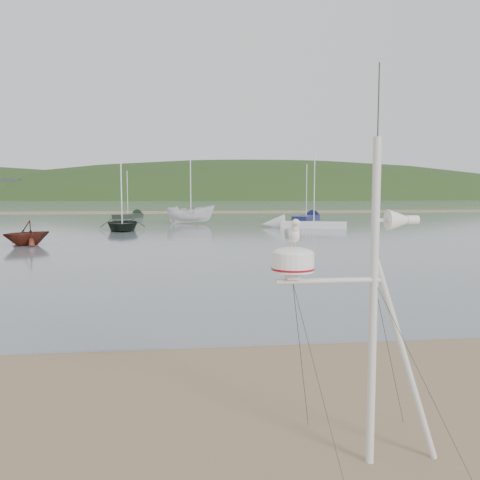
{
  "coord_description": "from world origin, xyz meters",
  "views": [
    {
      "loc": [
        1.72,
        -5.73,
        3.06
      ],
      "look_at": [
        2.52,
        1.0,
        2.42
      ],
      "focal_mm": 38.0,
      "sensor_mm": 36.0,
      "label": 1
    }
  ],
  "objects": [
    {
      "name": "ground",
      "position": [
        0.0,
        0.0,
        0.0
      ],
      "size": [
        560.0,
        560.0,
        0.0
      ],
      "primitive_type": "plane",
      "color": "#81664A",
      "rests_on": "ground"
    },
    {
      "name": "water",
      "position": [
        0.0,
        132.0,
        0.02
      ],
      "size": [
        560.0,
        256.0,
        0.04
      ],
      "primitive_type": "cube",
      "color": "slate",
      "rests_on": "ground"
    },
    {
      "name": "sandbar",
      "position": [
        0.0,
        70.0,
        0.07
      ],
      "size": [
        560.0,
        7.0,
        0.07
      ],
      "primitive_type": "cube",
      "color": "#81664A",
      "rests_on": "water"
    },
    {
      "name": "hill_ridge",
      "position": [
        18.52,
        235.0,
        -19.7
      ],
      "size": [
        620.0,
        180.0,
        80.0
      ],
      "color": "#1E3515",
      "rests_on": "ground"
    },
    {
      "name": "far_cottages",
      "position": [
        3.0,
        196.0,
        4.0
      ],
      "size": [
        294.4,
        6.3,
        8.0
      ],
      "color": "white",
      "rests_on": "ground"
    },
    {
      "name": "mast_rig",
      "position": [
        3.78,
        -0.48,
        1.07
      ],
      "size": [
        1.97,
        2.1,
        4.44
      ],
      "color": "silver",
      "rests_on": "ground"
    },
    {
      "name": "boat_dark",
      "position": [
        -2.78,
        34.78,
        2.58
      ],
      "size": [
        3.7,
        1.33,
        5.08
      ],
      "primitive_type": "imported",
      "rotation": [
        0.0,
        0.0,
        0.08
      ],
      "color": "black",
      "rests_on": "water"
    },
    {
      "name": "boat_red",
      "position": [
        -6.9,
        24.1,
        1.39
      ],
      "size": [
        2.62,
        2.67,
        2.69
      ],
      "primitive_type": "imported",
      "rotation": [
        0.0,
        0.0,
        -0.83
      ],
      "color": "#4F1B12",
      "rests_on": "water"
    },
    {
      "name": "boat_white",
      "position": [
        2.77,
        42.73,
        2.32
      ],
      "size": [
        1.79,
        1.75,
        4.56
      ],
      "primitive_type": "imported",
      "rotation": [
        0.0,
        0.0,
        1.55
      ],
      "color": "silver",
      "rests_on": "water"
    },
    {
      "name": "sailboat_dark_mid",
      "position": [
        -3.6,
        55.02,
        0.3
      ],
      "size": [
        3.84,
        5.92,
        5.88
      ],
      "color": "black",
      "rests_on": "ground"
    },
    {
      "name": "sailboat_white_near",
      "position": [
        11.14,
        36.52,
        0.3
      ],
      "size": [
        7.32,
        3.96,
        7.09
      ],
      "color": "silver",
      "rests_on": "ground"
    },
    {
      "name": "sailboat_blue_far",
      "position": [
        15.99,
        48.5,
        0.3
      ],
      "size": [
        4.79,
        6.35,
        6.48
      ],
      "color": "#141C49",
      "rests_on": "ground"
    }
  ]
}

